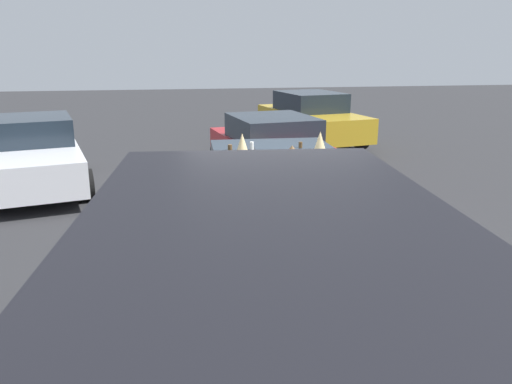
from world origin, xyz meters
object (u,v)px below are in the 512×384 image
object	(u,v)px
art_car_decorated	(277,203)
parked_sedan_far_right	(273,149)
parked_sedan_row_back_center	(311,118)
parked_sedan_behind_right	(33,154)

from	to	relation	value
art_car_decorated	parked_sedan_far_right	distance (m)	3.96
parked_sedan_row_back_center	parked_sedan_behind_right	distance (m)	8.01
parked_sedan_far_right	parked_sedan_row_back_center	xyz separation A→B (m)	(4.27, -2.05, 0.06)
parked_sedan_far_right	parked_sedan_row_back_center	size ratio (longest dim) A/B	0.97
parked_sedan_row_back_center	parked_sedan_far_right	bearing A→B (deg)	-36.51
art_car_decorated	parked_sedan_behind_right	bearing A→B (deg)	-133.12
art_car_decorated	parked_sedan_row_back_center	bearing A→B (deg)	163.22
parked_sedan_far_right	parked_sedan_behind_right	distance (m)	4.94
art_car_decorated	parked_sedan_behind_right	world-z (taller)	art_car_decorated
art_car_decorated	parked_sedan_row_back_center	world-z (taller)	art_car_decorated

